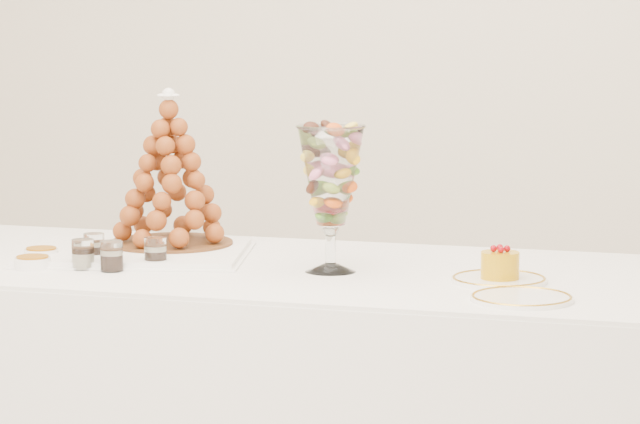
% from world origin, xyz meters
% --- Properties ---
extents(lace_tray, '(0.63, 0.54, 0.02)m').
position_xyz_m(lace_tray, '(-0.43, 0.37, 0.82)').
color(lace_tray, white).
rests_on(lace_tray, buffet_table).
extents(macaron_vase, '(0.16, 0.16, 0.35)m').
position_xyz_m(macaron_vase, '(0.11, 0.33, 1.04)').
color(macaron_vase, white).
rests_on(macaron_vase, buffet_table).
extents(cake_plate, '(0.22, 0.22, 0.01)m').
position_xyz_m(cake_plate, '(0.53, 0.32, 0.82)').
color(cake_plate, white).
rests_on(cake_plate, buffet_table).
extents(spare_plate, '(0.23, 0.23, 0.01)m').
position_xyz_m(spare_plate, '(0.62, 0.13, 0.82)').
color(spare_plate, white).
rests_on(spare_plate, buffet_table).
extents(verrine_a, '(0.06, 0.06, 0.07)m').
position_xyz_m(verrine_a, '(-0.50, 0.27, 0.85)').
color(verrine_a, white).
rests_on(verrine_a, buffet_table).
extents(verrine_b, '(0.05, 0.05, 0.06)m').
position_xyz_m(verrine_b, '(-0.41, 0.21, 0.84)').
color(verrine_b, white).
rests_on(verrine_b, buffet_table).
extents(verrine_c, '(0.06, 0.06, 0.07)m').
position_xyz_m(verrine_c, '(-0.31, 0.24, 0.85)').
color(verrine_c, white).
rests_on(verrine_c, buffet_table).
extents(verrine_d, '(0.07, 0.07, 0.07)m').
position_xyz_m(verrine_d, '(-0.47, 0.16, 0.85)').
color(verrine_d, white).
rests_on(verrine_d, buffet_table).
extents(verrine_e, '(0.06, 0.06, 0.07)m').
position_xyz_m(verrine_e, '(-0.39, 0.16, 0.85)').
color(verrine_e, white).
rests_on(verrine_e, buffet_table).
extents(ramekin_back, '(0.09, 0.09, 0.03)m').
position_xyz_m(ramekin_back, '(-0.63, 0.25, 0.82)').
color(ramekin_back, white).
rests_on(ramekin_back, buffet_table).
extents(ramekin_front, '(0.09, 0.09, 0.03)m').
position_xyz_m(ramekin_front, '(-0.59, 0.13, 0.83)').
color(ramekin_front, white).
rests_on(ramekin_front, buffet_table).
extents(croquembouche, '(0.34, 0.34, 0.40)m').
position_xyz_m(croquembouche, '(-0.38, 0.48, 1.03)').
color(croquembouche, brown).
rests_on(croquembouche, lace_tray).
extents(mousse_cake, '(0.09, 0.09, 0.08)m').
position_xyz_m(mousse_cake, '(0.53, 0.32, 0.85)').
color(mousse_cake, '#CC9309').
rests_on(mousse_cake, cake_plate).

